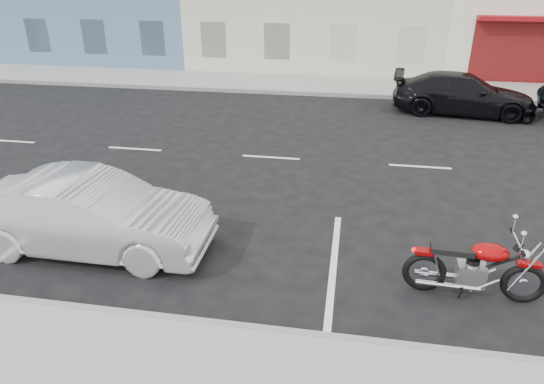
# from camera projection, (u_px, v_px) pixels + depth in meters

# --- Properties ---
(ground) EXTENTS (120.00, 120.00, 0.00)m
(ground) POSITION_uv_depth(u_px,v_px,m) (344.00, 162.00, 13.11)
(ground) COLOR black
(ground) RESTS_ON ground
(sidewalk_far) EXTENTS (80.00, 3.40, 0.15)m
(sidewalk_far) POSITION_uv_depth(u_px,v_px,m) (238.00, 81.00, 21.58)
(sidewalk_far) COLOR gray
(sidewalk_far) RESTS_ON ground
(curb_near) EXTENTS (80.00, 0.12, 0.16)m
(curb_near) POSITION_uv_depth(u_px,v_px,m) (7.00, 301.00, 7.60)
(curb_near) COLOR gray
(curb_near) RESTS_ON ground
(curb_far) EXTENTS (80.00, 0.12, 0.16)m
(curb_far) POSITION_uv_depth(u_px,v_px,m) (228.00, 90.00, 20.06)
(curb_far) COLOR gray
(curb_far) RESTS_ON ground
(motorcycle) EXTENTS (2.20, 0.73, 1.10)m
(motorcycle) POSITION_uv_depth(u_px,v_px,m) (528.00, 276.00, 7.51)
(motorcycle) COLOR black
(motorcycle) RESTS_ON ground
(sedan_silver) EXTENTS (4.40, 1.55, 1.45)m
(sedan_silver) POSITION_uv_depth(u_px,v_px,m) (90.00, 215.00, 8.84)
(sedan_silver) COLOR #B5B6BD
(sedan_silver) RESTS_ON ground
(car_far) EXTENTS (5.00, 2.46, 1.40)m
(car_far) POSITION_uv_depth(u_px,v_px,m) (463.00, 94.00, 17.03)
(car_far) COLOR black
(car_far) RESTS_ON ground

